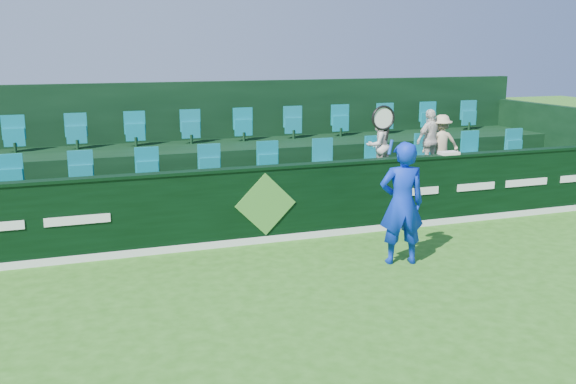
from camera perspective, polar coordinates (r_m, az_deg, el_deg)
name	(u,v)px	position (r m, az deg, el deg)	size (l,w,h in m)	color
ground	(364,335)	(7.90, 6.75, -12.49)	(60.00, 60.00, 0.00)	#286217
sponsor_hoarding	(264,204)	(11.20, -2.17, -1.10)	(16.00, 0.25, 1.35)	black
stand_tier_front	(247,205)	(12.29, -3.70, -1.18)	(16.00, 2.00, 0.80)	black
stand_tier_back	(223,174)	(14.03, -5.84, 1.58)	(16.00, 1.80, 1.30)	black
stand_rear	(217,146)	(14.36, -6.31, 4.13)	(16.00, 4.10, 2.60)	black
seat_row_front	(240,166)	(12.52, -4.25, 2.35)	(13.50, 0.50, 0.60)	#0B7A8A
seat_row_back	(218,129)	(14.17, -6.21, 5.58)	(13.50, 0.50, 0.60)	#0B7A8A
tennis_player	(402,203)	(10.16, 10.07, -0.93)	(1.05, 0.61, 2.55)	#0B2BC2
spectator_left	(378,145)	(13.12, 8.03, 4.12)	(0.59, 0.46, 1.22)	silver
spectator_middle	(430,141)	(13.71, 12.53, 4.49)	(0.77, 0.32, 1.31)	silver
spectator_right	(441,143)	(13.86, 13.46, 4.27)	(0.76, 0.44, 1.18)	#C8B78D
towel	(449,153)	(12.64, 14.11, 3.38)	(0.36, 0.24, 0.05)	white
drinks_bottle	(406,151)	(12.14, 10.44, 3.63)	(0.08, 0.08, 0.25)	white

